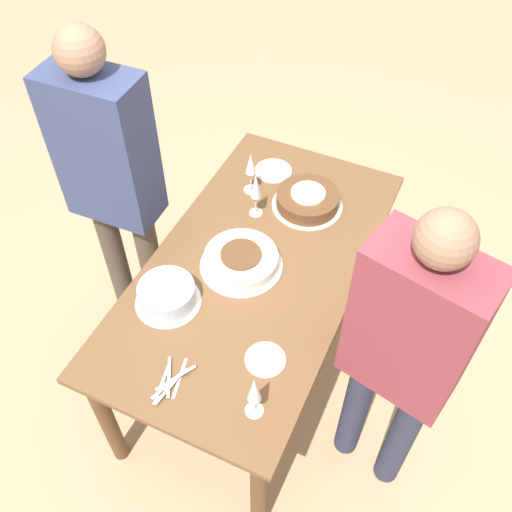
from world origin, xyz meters
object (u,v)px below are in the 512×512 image
object	(u,v)px
cake_back_decorated	(167,295)
wine_glass_far	(256,188)
person_cutting	(405,347)
wine_glass_near	(251,166)
wine_glass_extra	(254,391)
person_watching	(111,174)
cake_front_chocolate	(308,200)
cake_center_white	(241,260)

from	to	relation	value
cake_back_decorated	wine_glass_far	xyz separation A→B (m)	(0.62, -0.11, 0.11)
wine_glass_far	person_cutting	distance (m)	1.00
wine_glass_near	cake_back_decorated	bearing A→B (deg)	178.57
wine_glass_far	wine_glass_extra	bearing A→B (deg)	-155.35
cake_back_decorated	person_cutting	distance (m)	0.95
person_cutting	person_watching	xyz separation A→B (m)	(0.28, 1.40, 0.06)
wine_glass_far	person_cutting	xyz separation A→B (m)	(-0.56, -0.83, 0.03)
cake_back_decorated	wine_glass_near	bearing A→B (deg)	-1.43
person_watching	person_cutting	bearing A→B (deg)	-13.33
person_cutting	person_watching	size ratio (longest dim) A/B	0.95
wine_glass_near	cake_front_chocolate	bearing A→B (deg)	-87.11
cake_front_chocolate	person_cutting	distance (m)	0.96
wine_glass_far	wine_glass_extra	xyz separation A→B (m)	(-0.91, -0.42, -0.01)
person_cutting	person_watching	world-z (taller)	person_watching
wine_glass_near	person_cutting	xyz separation A→B (m)	(-0.69, -0.92, 0.04)
cake_back_decorated	wine_glass_extra	world-z (taller)	wine_glass_extra
wine_glass_far	wine_glass_near	bearing A→B (deg)	33.36
person_cutting	wine_glass_near	bearing A→B (deg)	-23.87
cake_center_white	wine_glass_near	world-z (taller)	wine_glass_near
cake_back_decorated	person_watching	distance (m)	0.61
cake_back_decorated	wine_glass_near	size ratio (longest dim) A/B	1.22
person_watching	cake_front_chocolate	bearing A→B (deg)	27.07
cake_front_chocolate	wine_glass_near	distance (m)	0.31
wine_glass_near	person_cutting	distance (m)	1.15
person_cutting	person_watching	bearing A→B (deg)	1.78
wine_glass_extra	person_watching	bearing A→B (deg)	57.39
cake_back_decorated	person_watching	bearing A→B (deg)	53.27
cake_back_decorated	wine_glass_extra	xyz separation A→B (m)	(-0.29, -0.52, 0.10)
cake_center_white	wine_glass_far	bearing A→B (deg)	13.86
wine_glass_extra	wine_glass_near	bearing A→B (deg)	25.86
cake_front_chocolate	person_watching	world-z (taller)	person_watching
wine_glass_far	person_watching	xyz separation A→B (m)	(-0.28, 0.57, 0.09)
cake_center_white	wine_glass_far	distance (m)	0.35
cake_center_white	cake_front_chocolate	bearing A→B (deg)	-14.65
cake_center_white	person_cutting	bearing A→B (deg)	-107.60
person_cutting	wine_glass_far	bearing A→B (deg)	-20.75
wine_glass_extra	cake_back_decorated	bearing A→B (deg)	61.35
cake_front_chocolate	wine_glass_near	xyz separation A→B (m)	(-0.01, 0.29, 0.11)
cake_front_chocolate	person_watching	size ratio (longest dim) A/B	0.20
cake_center_white	cake_front_chocolate	size ratio (longest dim) A/B	1.07
cake_front_chocolate	wine_glass_near	size ratio (longest dim) A/B	1.50
wine_glass_extra	person_cutting	world-z (taller)	person_cutting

